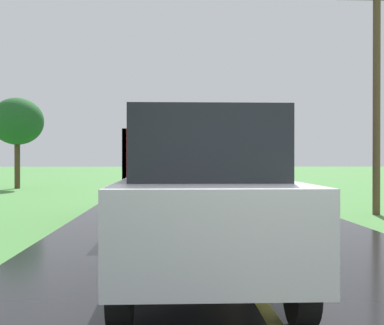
{
  "coord_description": "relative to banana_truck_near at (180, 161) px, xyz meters",
  "views": [
    {
      "loc": [
        -0.91,
        -2.63,
        1.51
      ],
      "look_at": [
        -0.21,
        13.66,
        1.4
      ],
      "focal_mm": 48.46,
      "sensor_mm": 36.0,
      "label": 1
    }
  ],
  "objects": [
    {
      "name": "banana_truck_near",
      "position": [
        0.0,
        0.0,
        0.0
      ],
      "size": [
        2.38,
        5.82,
        2.8
      ],
      "color": "#2D2D30",
      "rests_on": "road_surface"
    },
    {
      "name": "utility_pole_roadside",
      "position": [
        5.32,
        0.26,
        1.97
      ],
      "size": [
        2.18,
        0.2,
        6.27
      ],
      "color": "brown",
      "rests_on": "ground"
    },
    {
      "name": "roadside_tree_near_left",
      "position": [
        -8.07,
        13.31,
        1.95
      ],
      "size": [
        2.67,
        2.67,
        4.65
      ],
      "color": "#4C3823",
      "rests_on": "ground"
    },
    {
      "name": "following_car",
      "position": [
        0.09,
        -7.9,
        -0.4
      ],
      "size": [
        1.74,
        4.1,
        1.92
      ],
      "color": "#B7BABF",
      "rests_on": "road_surface"
    }
  ]
}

